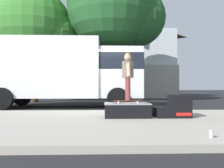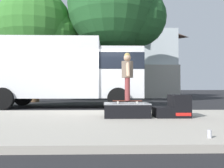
{
  "view_description": "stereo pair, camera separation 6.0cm",
  "coord_description": "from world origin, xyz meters",
  "px_view_note": "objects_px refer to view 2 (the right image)",
  "views": [
    {
      "loc": [
        0.11,
        -8.74,
        0.91
      ],
      "look_at": [
        0.39,
        -0.87,
        1.02
      ],
      "focal_mm": 38.11,
      "sensor_mm": 36.0,
      "label": 1
    },
    {
      "loc": [
        0.17,
        -8.74,
        0.91
      ],
      "look_at": [
        0.39,
        -0.87,
        1.02
      ],
      "focal_mm": 38.11,
      "sensor_mm": 36.0,
      "label": 2
    }
  ],
  "objects_px": {
    "soda_can_b": "(210,134)",
    "street_tree_neighbour": "(118,9)",
    "skater_kid": "(127,72)",
    "street_tree_main": "(39,28)",
    "skateboard": "(127,101)",
    "box_truck": "(66,70)",
    "skate_box": "(126,109)",
    "kicker_ramp": "(174,108)"
  },
  "relations": [
    {
      "from": "box_truck",
      "to": "street_tree_neighbour",
      "type": "height_order",
      "value": "street_tree_neighbour"
    },
    {
      "from": "skater_kid",
      "to": "street_tree_neighbour",
      "type": "distance_m",
      "value": 9.11
    },
    {
      "from": "skater_kid",
      "to": "box_truck",
      "type": "relative_size",
      "value": 0.18
    },
    {
      "from": "skateboard",
      "to": "kicker_ramp",
      "type": "bearing_deg",
      "value": 1.11
    },
    {
      "from": "skate_box",
      "to": "skateboard",
      "type": "xyz_separation_m",
      "value": [
        0.02,
        -0.02,
        0.23
      ]
    },
    {
      "from": "street_tree_neighbour",
      "to": "soda_can_b",
      "type": "bearing_deg",
      "value": -85.27
    },
    {
      "from": "soda_can_b",
      "to": "street_tree_neighbour",
      "type": "distance_m",
      "value": 11.98
    },
    {
      "from": "street_tree_neighbour",
      "to": "skater_kid",
      "type": "bearing_deg",
      "value": -91.18
    },
    {
      "from": "skateboard",
      "to": "soda_can_b",
      "type": "distance_m",
      "value": 2.84
    },
    {
      "from": "skate_box",
      "to": "street_tree_neighbour",
      "type": "distance_m",
      "value": 9.6
    },
    {
      "from": "skate_box",
      "to": "box_truck",
      "type": "relative_size",
      "value": 0.17
    },
    {
      "from": "street_tree_main",
      "to": "street_tree_neighbour",
      "type": "height_order",
      "value": "street_tree_neighbour"
    },
    {
      "from": "skateboard",
      "to": "street_tree_neighbour",
      "type": "bearing_deg",
      "value": 88.82
    },
    {
      "from": "skater_kid",
      "to": "street_tree_neighbour",
      "type": "bearing_deg",
      "value": 88.82
    },
    {
      "from": "skate_box",
      "to": "street_tree_main",
      "type": "height_order",
      "value": "street_tree_main"
    },
    {
      "from": "soda_can_b",
      "to": "box_truck",
      "type": "bearing_deg",
      "value": 115.25
    },
    {
      "from": "skater_kid",
      "to": "street_tree_main",
      "type": "xyz_separation_m",
      "value": [
        -4.72,
        8.62,
        3.32
      ]
    },
    {
      "from": "kicker_ramp",
      "to": "skateboard",
      "type": "relative_size",
      "value": 1.12
    },
    {
      "from": "skater_kid",
      "to": "skate_box",
      "type": "bearing_deg",
      "value": 131.06
    },
    {
      "from": "skate_box",
      "to": "skateboard",
      "type": "distance_m",
      "value": 0.23
    },
    {
      "from": "skate_box",
      "to": "soda_can_b",
      "type": "distance_m",
      "value": 2.85
    },
    {
      "from": "skateboard",
      "to": "box_truck",
      "type": "xyz_separation_m",
      "value": [
        -2.38,
        4.65,
        1.15
      ]
    },
    {
      "from": "skateboard",
      "to": "box_truck",
      "type": "height_order",
      "value": "box_truck"
    },
    {
      "from": "street_tree_main",
      "to": "skater_kid",
      "type": "bearing_deg",
      "value": -61.3
    },
    {
      "from": "skater_kid",
      "to": "street_tree_main",
      "type": "distance_m",
      "value": 10.37
    },
    {
      "from": "skate_box",
      "to": "skateboard",
      "type": "relative_size",
      "value": 1.51
    },
    {
      "from": "soda_can_b",
      "to": "skate_box",
      "type": "bearing_deg",
      "value": 111.96
    },
    {
      "from": "box_truck",
      "to": "street_tree_main",
      "type": "bearing_deg",
      "value": 120.46
    },
    {
      "from": "kicker_ramp",
      "to": "skateboard",
      "type": "height_order",
      "value": "kicker_ramp"
    },
    {
      "from": "kicker_ramp",
      "to": "skater_kid",
      "type": "bearing_deg",
      "value": -178.89
    },
    {
      "from": "skate_box",
      "to": "kicker_ramp",
      "type": "xyz_separation_m",
      "value": [
        1.27,
        -0.0,
        0.05
      ]
    },
    {
      "from": "skate_box",
      "to": "street_tree_main",
      "type": "relative_size",
      "value": 0.17
    },
    {
      "from": "soda_can_b",
      "to": "street_tree_neighbour",
      "type": "relative_size",
      "value": 0.01
    },
    {
      "from": "street_tree_neighbour",
      "to": "box_truck",
      "type": "bearing_deg",
      "value": -127.21
    },
    {
      "from": "box_truck",
      "to": "skater_kid",
      "type": "bearing_deg",
      "value": -62.85
    },
    {
      "from": "skateboard",
      "to": "street_tree_main",
      "type": "height_order",
      "value": "street_tree_main"
    },
    {
      "from": "box_truck",
      "to": "soda_can_b",
      "type": "bearing_deg",
      "value": -64.75
    },
    {
      "from": "skate_box",
      "to": "kicker_ramp",
      "type": "relative_size",
      "value": 1.34
    },
    {
      "from": "skater_kid",
      "to": "street_tree_neighbour",
      "type": "relative_size",
      "value": 0.15
    },
    {
      "from": "skate_box",
      "to": "soda_can_b",
      "type": "bearing_deg",
      "value": -68.04
    },
    {
      "from": "skater_kid",
      "to": "street_tree_neighbour",
      "type": "height_order",
      "value": "street_tree_neighbour"
    },
    {
      "from": "skater_kid",
      "to": "street_tree_main",
      "type": "height_order",
      "value": "street_tree_main"
    }
  ]
}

